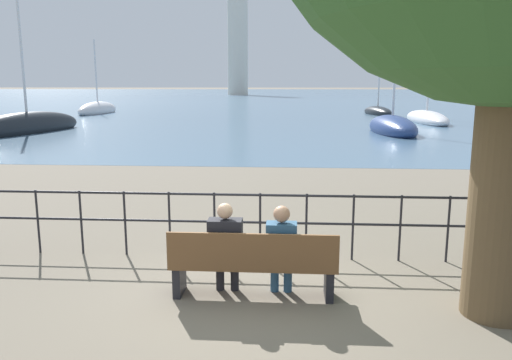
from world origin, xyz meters
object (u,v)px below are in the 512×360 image
at_px(sailboat_0, 427,118).
at_px(seated_person_left, 226,245).
at_px(sailboat_4, 378,111).
at_px(harbor_lighthouse, 238,42).
at_px(sailboat_3, 28,127).
at_px(sailboat_1, 392,127).
at_px(seated_person_right, 281,247).
at_px(sailboat_2, 98,110).
at_px(park_bench, 253,265).

bearing_deg(sailboat_0, seated_person_left, -109.37).
distance_m(sailboat_4, harbor_lighthouse, 92.92).
height_order(seated_person_left, harbor_lighthouse, harbor_lighthouse).
relative_size(sailboat_3, sailboat_4, 0.78).
distance_m(sailboat_1, sailboat_4, 18.39).
bearing_deg(sailboat_3, sailboat_4, 52.20).
xyz_separation_m(sailboat_1, harbor_lighthouse, (-20.03, 107.42, 13.60)).
bearing_deg(sailboat_0, seated_person_right, -108.19).
xyz_separation_m(seated_person_left, seated_person_right, (0.72, 0.00, -0.01)).
bearing_deg(seated_person_left, sailboat_3, 123.41).
relative_size(sailboat_1, sailboat_4, 0.86).
distance_m(seated_person_left, seated_person_right, 0.72).
bearing_deg(sailboat_3, sailboat_2, 111.55).
bearing_deg(sailboat_2, harbor_lighthouse, 87.82).
height_order(sailboat_1, sailboat_3, sailboat_1).
relative_size(seated_person_left, sailboat_2, 0.15).
bearing_deg(sailboat_1, seated_person_right, -107.77).
bearing_deg(sailboat_1, seated_person_left, -109.44).
xyz_separation_m(seated_person_right, sailboat_3, (-14.83, 21.39, -0.30)).
height_order(sailboat_2, sailboat_3, sailboat_3).
height_order(seated_person_left, sailboat_3, sailboat_3).
xyz_separation_m(sailboat_3, sailboat_4, (23.02, 19.72, -0.04)).
bearing_deg(sailboat_0, harbor_lighthouse, 103.35).
bearing_deg(harbor_lighthouse, seated_person_right, -83.82).
relative_size(sailboat_0, sailboat_4, 1.04).
bearing_deg(sailboat_1, park_bench, -108.55).
bearing_deg(harbor_lighthouse, sailboat_2, -92.61).
xyz_separation_m(park_bench, sailboat_2, (-17.84, 40.69, -0.10)).
bearing_deg(sailboat_1, harbor_lighthouse, 97.30).
height_order(park_bench, sailboat_1, sailboat_1).
xyz_separation_m(seated_person_right, sailboat_2, (-18.20, 40.61, -0.32)).
xyz_separation_m(sailboat_0, sailboat_3, (-24.89, -9.94, 0.06)).
bearing_deg(sailboat_2, seated_person_right, -65.43).
bearing_deg(seated_person_left, harbor_lighthouse, 95.87).
distance_m(sailboat_0, harbor_lighthouse, 102.77).
bearing_deg(harbor_lighthouse, sailboat_4, -75.96).
relative_size(sailboat_1, harbor_lighthouse, 0.33).
distance_m(seated_person_left, sailboat_2, 44.22).
height_order(seated_person_left, sailboat_4, sailboat_4).
height_order(park_bench, harbor_lighthouse, harbor_lighthouse).
bearing_deg(sailboat_4, park_bench, -111.62).
bearing_deg(park_bench, harbor_lighthouse, 96.02).
relative_size(park_bench, sailboat_2, 0.27).
xyz_separation_m(sailboat_0, sailboat_4, (-1.87, 9.78, 0.02)).
bearing_deg(sailboat_4, sailboat_3, -149.32).
bearing_deg(sailboat_3, harbor_lighthouse, 101.24).
xyz_separation_m(sailboat_0, sailboat_2, (-28.26, 9.28, 0.04)).
height_order(sailboat_0, sailboat_4, sailboat_0).
bearing_deg(seated_person_right, sailboat_4, 78.74).
distance_m(sailboat_1, sailboat_2, 29.94).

